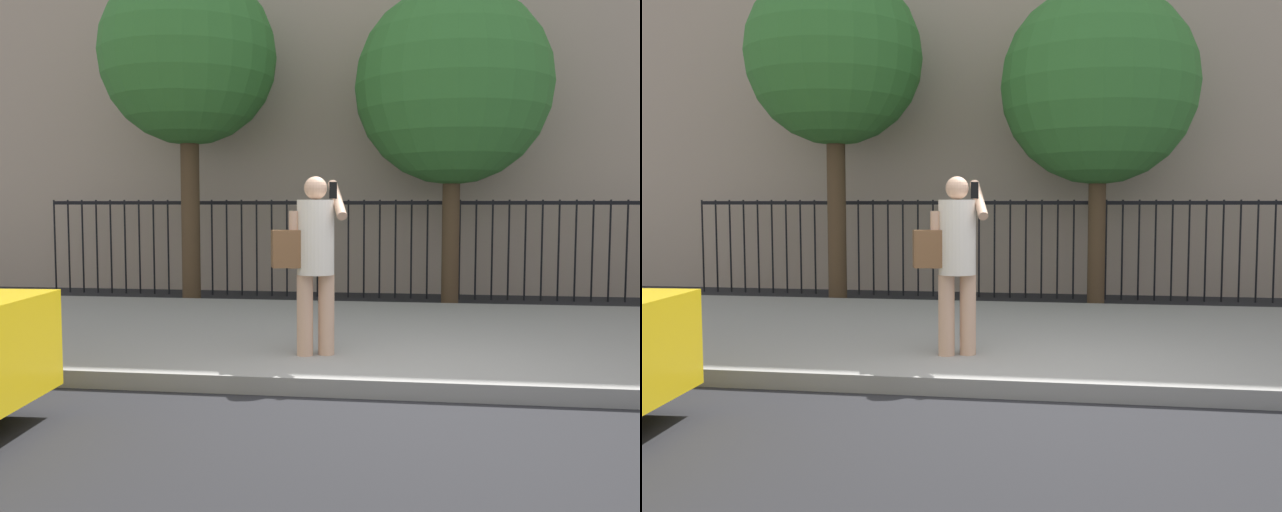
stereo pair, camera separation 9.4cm
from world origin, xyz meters
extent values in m
plane|color=black|center=(0.00, 0.00, 0.00)|extent=(60.00, 60.00, 0.00)
cube|color=gray|center=(0.00, 2.20, 0.07)|extent=(28.00, 4.40, 0.15)
cube|color=black|center=(0.00, 5.90, 1.55)|extent=(12.00, 0.04, 0.06)
cylinder|color=black|center=(-6.00, 5.90, 0.80)|extent=(0.03, 0.03, 1.60)
cylinder|color=black|center=(-5.74, 5.90, 0.80)|extent=(0.03, 0.03, 1.60)
cylinder|color=black|center=(-5.49, 5.90, 0.80)|extent=(0.03, 0.03, 1.60)
cylinder|color=black|center=(-5.23, 5.90, 0.80)|extent=(0.03, 0.03, 1.60)
cylinder|color=black|center=(-4.98, 5.90, 0.80)|extent=(0.03, 0.03, 1.60)
cylinder|color=black|center=(-4.72, 5.90, 0.80)|extent=(0.03, 0.03, 1.60)
cylinder|color=black|center=(-4.47, 5.90, 0.80)|extent=(0.03, 0.03, 1.60)
cylinder|color=black|center=(-4.21, 5.90, 0.80)|extent=(0.03, 0.03, 1.60)
cylinder|color=black|center=(-3.96, 5.90, 0.80)|extent=(0.03, 0.03, 1.60)
cylinder|color=black|center=(-3.70, 5.90, 0.80)|extent=(0.03, 0.03, 1.60)
cylinder|color=black|center=(-3.45, 5.90, 0.80)|extent=(0.03, 0.03, 1.60)
cylinder|color=black|center=(-3.19, 5.90, 0.80)|extent=(0.03, 0.03, 1.60)
cylinder|color=black|center=(-2.94, 5.90, 0.80)|extent=(0.03, 0.03, 1.60)
cylinder|color=black|center=(-2.68, 5.90, 0.80)|extent=(0.03, 0.03, 1.60)
cylinder|color=black|center=(-2.43, 5.90, 0.80)|extent=(0.03, 0.03, 1.60)
cylinder|color=black|center=(-2.17, 5.90, 0.80)|extent=(0.03, 0.03, 1.60)
cylinder|color=black|center=(-1.91, 5.90, 0.80)|extent=(0.03, 0.03, 1.60)
cylinder|color=black|center=(-1.66, 5.90, 0.80)|extent=(0.03, 0.03, 1.60)
cylinder|color=black|center=(-1.40, 5.90, 0.80)|extent=(0.03, 0.03, 1.60)
cylinder|color=black|center=(-1.15, 5.90, 0.80)|extent=(0.03, 0.03, 1.60)
cylinder|color=black|center=(-0.89, 5.90, 0.80)|extent=(0.03, 0.03, 1.60)
cylinder|color=black|center=(-0.64, 5.90, 0.80)|extent=(0.03, 0.03, 1.60)
cylinder|color=black|center=(-0.38, 5.90, 0.80)|extent=(0.03, 0.03, 1.60)
cylinder|color=black|center=(-0.13, 5.90, 0.80)|extent=(0.03, 0.03, 1.60)
cylinder|color=black|center=(0.13, 5.90, 0.80)|extent=(0.03, 0.03, 1.60)
cylinder|color=black|center=(0.38, 5.90, 0.80)|extent=(0.03, 0.03, 1.60)
cylinder|color=black|center=(0.64, 5.90, 0.80)|extent=(0.03, 0.03, 1.60)
cylinder|color=black|center=(0.89, 5.90, 0.80)|extent=(0.03, 0.03, 1.60)
cylinder|color=black|center=(1.15, 5.90, 0.80)|extent=(0.03, 0.03, 1.60)
cylinder|color=black|center=(1.40, 5.90, 0.80)|extent=(0.03, 0.03, 1.60)
cylinder|color=black|center=(1.66, 5.90, 0.80)|extent=(0.03, 0.03, 1.60)
cylinder|color=black|center=(1.91, 5.90, 0.80)|extent=(0.03, 0.03, 1.60)
cylinder|color=black|center=(2.17, 5.90, 0.80)|extent=(0.03, 0.03, 1.60)
cylinder|color=black|center=(2.43, 5.90, 0.80)|extent=(0.03, 0.03, 1.60)
cylinder|color=black|center=(2.68, 5.90, 0.80)|extent=(0.03, 0.03, 1.60)
cylinder|color=black|center=(2.94, 5.90, 0.80)|extent=(0.03, 0.03, 1.60)
cylinder|color=black|center=(3.19, 5.90, 0.80)|extent=(0.03, 0.03, 1.60)
cylinder|color=black|center=(3.45, 5.90, 0.80)|extent=(0.03, 0.03, 1.60)
cylinder|color=tan|center=(-0.63, 0.90, 0.52)|extent=(0.15, 0.15, 0.75)
cylinder|color=tan|center=(-0.82, 0.84, 0.52)|extent=(0.15, 0.15, 0.75)
cylinder|color=silver|center=(-0.73, 0.87, 1.24)|extent=(0.43, 0.43, 0.68)
sphere|color=tan|center=(-0.73, 0.87, 1.68)|extent=(0.21, 0.21, 0.21)
cylinder|color=tan|center=(-0.54, 0.94, 1.58)|extent=(0.24, 0.48, 0.37)
cylinder|color=tan|center=(-0.92, 0.81, 1.22)|extent=(0.09, 0.09, 0.52)
cube|color=black|center=(-0.56, 0.86, 1.66)|extent=(0.07, 0.03, 0.15)
cube|color=brown|center=(-0.97, 0.79, 1.13)|extent=(0.32, 0.24, 0.34)
cylinder|color=#4C3823|center=(0.72, 5.25, 1.24)|extent=(0.26, 0.26, 2.48)
sphere|color=#387A33|center=(0.72, 5.25, 3.28)|extent=(2.92, 2.92, 2.92)
cylinder|color=#4C3823|center=(-3.28, 5.06, 1.52)|extent=(0.29, 0.29, 3.05)
sphere|color=#387A33|center=(-3.28, 5.06, 3.79)|extent=(2.71, 2.71, 2.71)
camera|label=1|loc=(0.16, -5.37, 1.55)|focal=38.93mm
camera|label=2|loc=(0.25, -5.36, 1.55)|focal=38.93mm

